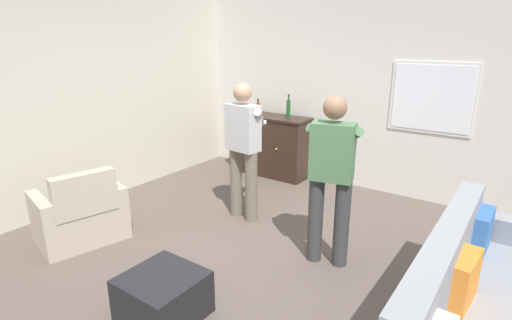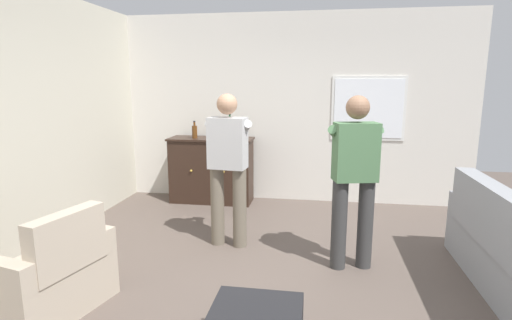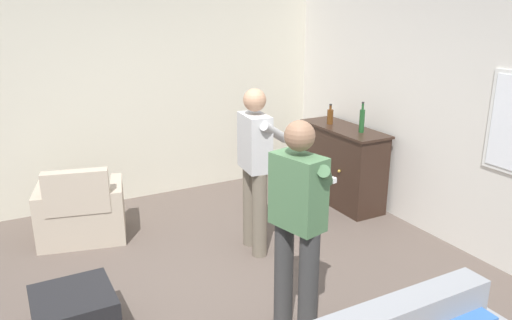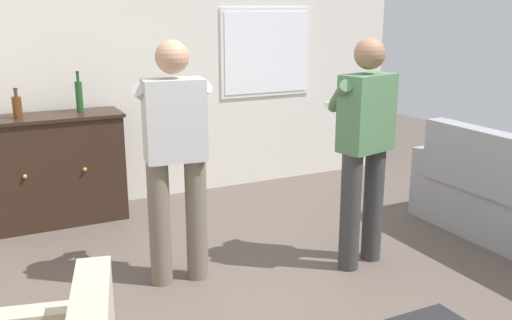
{
  "view_description": "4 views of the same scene",
  "coord_description": "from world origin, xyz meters",
  "px_view_note": "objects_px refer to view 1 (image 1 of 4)",
  "views": [
    {
      "loc": [
        2.21,
        -2.95,
        2.18
      ],
      "look_at": [
        -0.15,
        0.35,
        0.93
      ],
      "focal_mm": 28.0,
      "sensor_mm": 36.0,
      "label": 1
    },
    {
      "loc": [
        0.38,
        -3.41,
        1.8
      ],
      "look_at": [
        -0.23,
        0.38,
        1.05
      ],
      "focal_mm": 28.0,
      "sensor_mm": 36.0,
      "label": 2
    },
    {
      "loc": [
        3.52,
        -1.47,
        2.46
      ],
      "look_at": [
        -0.31,
        0.58,
        1.07
      ],
      "focal_mm": 35.0,
      "sensor_mm": 36.0,
      "label": 3
    },
    {
      "loc": [
        -1.76,
        -2.85,
        1.87
      ],
      "look_at": [
        -0.18,
        0.34,
        0.92
      ],
      "focal_mm": 40.0,
      "sensor_mm": 36.0,
      "label": 4
    }
  ],
  "objects_px": {
    "bottle_liquor_amber": "(258,109)",
    "person_standing_left": "(244,145)",
    "couch": "(461,311)",
    "ottoman": "(163,296)",
    "bottle_wine_green": "(288,108)",
    "armchair": "(81,217)",
    "sideboard_cabinet": "(271,145)",
    "person_standing_right": "(331,174)"
  },
  "relations": [
    {
      "from": "person_standing_right",
      "to": "armchair",
      "type": "bearing_deg",
      "value": -153.6
    },
    {
      "from": "bottle_liquor_amber",
      "to": "person_standing_left",
      "type": "distance_m",
      "value": 1.76
    },
    {
      "from": "sideboard_cabinet",
      "to": "person_standing_left",
      "type": "height_order",
      "value": "person_standing_left"
    },
    {
      "from": "armchair",
      "to": "bottle_liquor_amber",
      "type": "relative_size",
      "value": 3.92
    },
    {
      "from": "ottoman",
      "to": "person_standing_right",
      "type": "distance_m",
      "value": 1.85
    },
    {
      "from": "armchair",
      "to": "person_standing_right",
      "type": "height_order",
      "value": "person_standing_right"
    },
    {
      "from": "couch",
      "to": "person_standing_left",
      "type": "xyz_separation_m",
      "value": [
        -2.61,
        0.96,
        0.58
      ]
    },
    {
      "from": "sideboard_cabinet",
      "to": "ottoman",
      "type": "height_order",
      "value": "sideboard_cabinet"
    },
    {
      "from": "bottle_liquor_amber",
      "to": "person_standing_left",
      "type": "bearing_deg",
      "value": -60.49
    },
    {
      "from": "sideboard_cabinet",
      "to": "person_standing_right",
      "type": "height_order",
      "value": "person_standing_right"
    },
    {
      "from": "person_standing_left",
      "to": "couch",
      "type": "bearing_deg",
      "value": -20.13
    },
    {
      "from": "armchair",
      "to": "bottle_wine_green",
      "type": "bearing_deg",
      "value": 76.63
    },
    {
      "from": "couch",
      "to": "bottle_wine_green",
      "type": "relative_size",
      "value": 7.1
    },
    {
      "from": "sideboard_cabinet",
      "to": "armchair",
      "type": "bearing_deg",
      "value": -98.4
    },
    {
      "from": "sideboard_cabinet",
      "to": "bottle_liquor_amber",
      "type": "bearing_deg",
      "value": -168.3
    },
    {
      "from": "couch",
      "to": "bottle_wine_green",
      "type": "xyz_separation_m",
      "value": [
        -2.95,
        2.56,
        0.77
      ]
    },
    {
      "from": "couch",
      "to": "ottoman",
      "type": "height_order",
      "value": "couch"
    },
    {
      "from": "bottle_liquor_amber",
      "to": "person_standing_left",
      "type": "height_order",
      "value": "person_standing_left"
    },
    {
      "from": "couch",
      "to": "person_standing_right",
      "type": "relative_size",
      "value": 1.54
    },
    {
      "from": "bottle_wine_green",
      "to": "bottle_liquor_amber",
      "type": "xyz_separation_m",
      "value": [
        -0.52,
        -0.08,
        -0.05
      ]
    },
    {
      "from": "person_standing_left",
      "to": "bottle_liquor_amber",
      "type": "bearing_deg",
      "value": 119.51
    },
    {
      "from": "sideboard_cabinet",
      "to": "bottle_liquor_amber",
      "type": "height_order",
      "value": "bottle_liquor_amber"
    },
    {
      "from": "bottle_liquor_amber",
      "to": "person_standing_left",
      "type": "xyz_separation_m",
      "value": [
        0.86,
        -1.52,
        -0.14
      ]
    },
    {
      "from": "bottle_wine_green",
      "to": "ottoman",
      "type": "height_order",
      "value": "bottle_wine_green"
    },
    {
      "from": "ottoman",
      "to": "person_standing_left",
      "type": "relative_size",
      "value": 0.35
    },
    {
      "from": "sideboard_cabinet",
      "to": "person_standing_right",
      "type": "bearing_deg",
      "value": -44.71
    },
    {
      "from": "couch",
      "to": "sideboard_cabinet",
      "type": "height_order",
      "value": "sideboard_cabinet"
    },
    {
      "from": "couch",
      "to": "sideboard_cabinet",
      "type": "relative_size",
      "value": 2.06
    },
    {
      "from": "couch",
      "to": "person_standing_right",
      "type": "bearing_deg",
      "value": 154.8
    },
    {
      "from": "armchair",
      "to": "bottle_liquor_amber",
      "type": "bearing_deg",
      "value": 85.79
    },
    {
      "from": "couch",
      "to": "person_standing_left",
      "type": "bearing_deg",
      "value": 159.87
    },
    {
      "from": "person_standing_left",
      "to": "ottoman",
      "type": "bearing_deg",
      "value": -72.21
    },
    {
      "from": "bottle_wine_green",
      "to": "armchair",
      "type": "bearing_deg",
      "value": -103.37
    },
    {
      "from": "person_standing_left",
      "to": "bottle_wine_green",
      "type": "bearing_deg",
      "value": 102.11
    },
    {
      "from": "armchair",
      "to": "sideboard_cabinet",
      "type": "distance_m",
      "value": 3.15
    },
    {
      "from": "armchair",
      "to": "person_standing_right",
      "type": "xyz_separation_m",
      "value": [
        2.39,
        1.19,
        0.65
      ]
    },
    {
      "from": "couch",
      "to": "ottoman",
      "type": "relative_size",
      "value": 4.41
    },
    {
      "from": "armchair",
      "to": "person_standing_right",
      "type": "distance_m",
      "value": 2.75
    },
    {
      "from": "couch",
      "to": "armchair",
      "type": "xyz_separation_m",
      "value": [
        -3.69,
        -0.58,
        -0.07
      ]
    },
    {
      "from": "armchair",
      "to": "person_standing_left",
      "type": "xyz_separation_m",
      "value": [
        1.09,
        1.53,
        0.65
      ]
    },
    {
      "from": "bottle_wine_green",
      "to": "person_standing_right",
      "type": "bearing_deg",
      "value": -49.68
    },
    {
      "from": "sideboard_cabinet",
      "to": "bottle_wine_green",
      "type": "relative_size",
      "value": 3.45
    }
  ]
}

